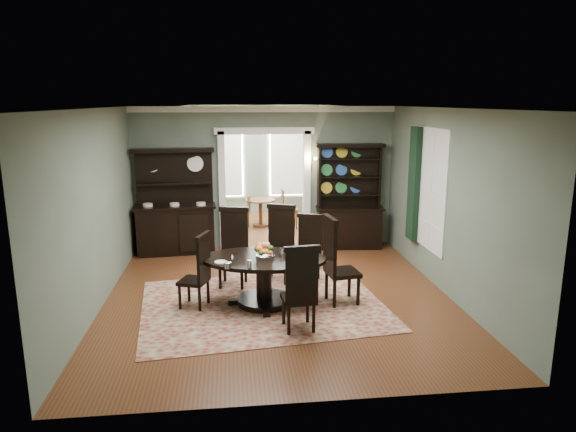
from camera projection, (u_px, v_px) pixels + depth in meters
The scene contains 19 objects.
room at pixel (278, 201), 8.01m from camera, with size 5.51×6.01×3.01m.
parlor at pixel (258, 163), 13.35m from camera, with size 3.51×3.50×3.01m.
doorway_trim at pixel (265, 173), 10.87m from camera, with size 2.08×0.25×2.57m.
right_window at pixel (423, 187), 9.16m from camera, with size 0.15×1.47×2.12m.
wall_sconce at pixel (310, 160), 10.77m from camera, with size 0.27×0.21×0.21m.
rug at pixel (263, 304), 7.99m from camera, with size 3.67×2.88×0.01m, color maroon.
dining_table at pixel (264, 272), 7.93m from camera, with size 2.09×2.04×0.76m.
centerpiece at pixel (265, 254), 7.82m from camera, with size 1.45×0.93×0.24m.
chair_far_left at pixel (234, 244), 8.78m from camera, with size 0.58×0.56×1.34m.
chair_far_mid at pixel (280, 241), 9.02m from camera, with size 0.64×0.62×1.34m.
chair_far_right at pixel (309, 246), 9.00m from camera, with size 0.55×0.54×1.18m.
chair_end_left at pixel (199, 269), 7.77m from camera, with size 0.54×0.55×1.17m.
chair_end_right at pixel (336, 258), 7.91m from camera, with size 0.55×0.58×1.39m.
chair_near at pixel (300, 287), 6.91m from camera, with size 0.50×0.48×1.26m.
sideboard at pixel (175, 217), 10.61m from camera, with size 1.69×0.72×2.17m.
welsh_dresser at pixel (349, 210), 11.01m from camera, with size 1.48×0.66×2.24m.
parlor_table at pixel (261, 209), 12.93m from camera, with size 0.74×0.74×0.69m.
parlor_chair_left at pixel (245, 211), 12.68m from camera, with size 0.38×0.37×0.84m.
parlor_chair_right at pixel (287, 207), 12.73m from camera, with size 0.41×0.41×0.97m.
Camera 1 is at (-0.73, -7.79, 3.11)m, focal length 32.00 mm.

